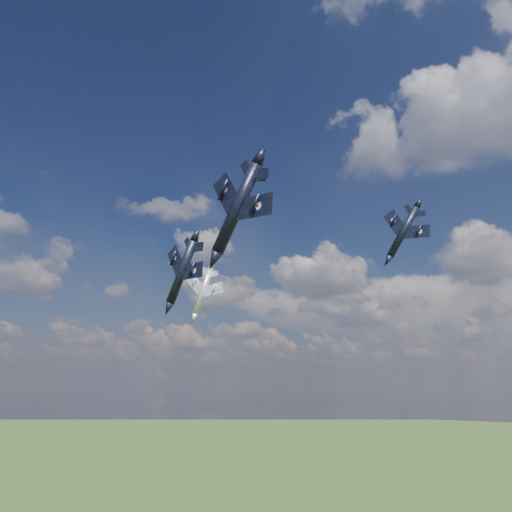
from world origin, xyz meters
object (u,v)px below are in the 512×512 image
Objects in this scene: jet_high_navy at (403,232)px; jet_lead_navy at (182,272)px; jet_left_silver at (203,291)px; jet_right_navy at (237,208)px.

jet_lead_navy is at bearing -138.52° from jet_high_navy.
jet_high_navy reaches higher than jet_left_silver.
jet_high_navy reaches higher than jet_right_navy.
jet_high_navy is 0.93× the size of jet_left_silver.
jet_high_navy is 43.31m from jet_left_silver.
jet_right_navy is 36.89m from jet_high_navy.
jet_right_navy reaches higher than jet_left_silver.
jet_lead_navy is at bearing 155.37° from jet_right_navy.
jet_lead_navy is 1.12× the size of jet_high_navy.
jet_lead_navy is 1.04× the size of jet_left_silver.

